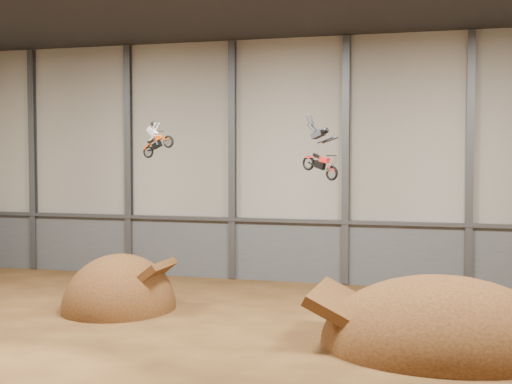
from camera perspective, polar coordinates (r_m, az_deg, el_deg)
floor at (r=27.65m, az=-4.68°, el=-12.40°), size 40.00×40.00×0.00m
back_wall at (r=41.05m, az=2.63°, el=2.53°), size 40.00×0.10×14.00m
lower_band_back at (r=41.33m, az=2.58°, el=-4.77°), size 39.80×0.18×3.50m
steel_rail at (r=40.98m, az=2.54°, el=-2.30°), size 39.80×0.35×0.20m
steel_column_0 at (r=47.52m, az=-17.41°, el=2.46°), size 0.40×0.36×13.90m
steel_column_1 at (r=44.23m, az=-10.16°, el=2.52°), size 0.40×0.36×13.90m
steel_column_2 at (r=41.74m, az=-1.90°, el=2.54°), size 0.40×0.36×13.90m
steel_column_3 at (r=40.22m, az=7.20°, el=2.50°), size 0.40×0.36×13.90m
steel_column_4 at (r=39.77m, az=16.75°, el=2.39°), size 0.40×0.36×13.90m
takeoff_ramp at (r=34.95m, az=-10.85°, el=-9.17°), size 5.25×6.06×5.25m
landing_ramp at (r=28.80m, az=14.65°, el=-11.86°), size 9.35×8.27×5.40m
fmx_rider_a at (r=33.12m, az=-7.68°, el=4.55°), size 2.37×1.18×2.18m
fmx_rider_b at (r=30.16m, az=5.01°, el=3.51°), size 3.13×2.28×2.94m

